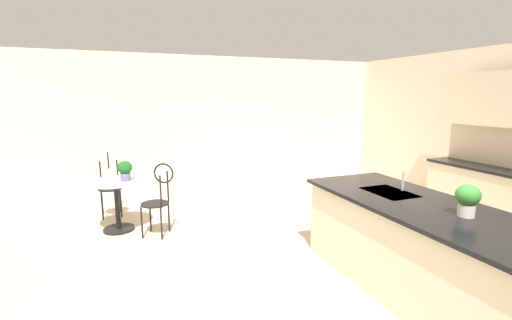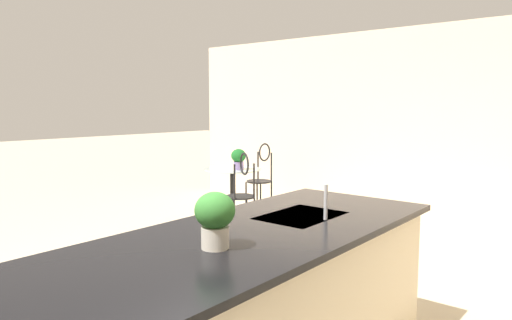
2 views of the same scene
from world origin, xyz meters
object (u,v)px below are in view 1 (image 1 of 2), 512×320
Objects in this scene: potted_plant_on_table at (125,169)px; potted_plant_counter_near at (468,198)px; chair_near_window at (110,181)px; bistro_table at (117,201)px; chair_by_island at (158,196)px.

potted_plant_counter_near is at bearing 39.83° from potted_plant_on_table.
chair_near_window is 3.70× the size of potted_plant_counter_near.
bistro_table is 0.77× the size of chair_by_island.
potted_plant_counter_near reaches higher than chair_by_island.
chair_by_island is 3.62× the size of potted_plant_on_table.
chair_by_island reaches higher than bistro_table.
chair_near_window is 1.00× the size of chair_by_island.
chair_by_island is at bearing 45.42° from potted_plant_on_table.
potted_plant_on_table reaches higher than bistro_table.
potted_plant_on_table is at bearing -140.17° from potted_plant_counter_near.
potted_plant_counter_near is (3.23, 2.69, 0.18)m from potted_plant_on_table.
potted_plant_counter_near is at bearing 36.06° from chair_near_window.
potted_plant_on_table is at bearing 16.55° from chair_near_window.
bistro_table is 0.77× the size of chair_near_window.
bistro_table is 0.48m from potted_plant_on_table.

